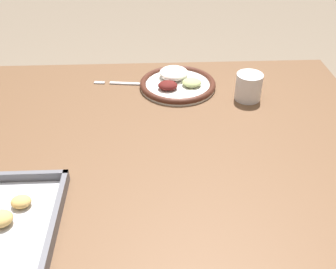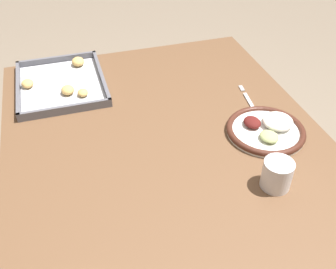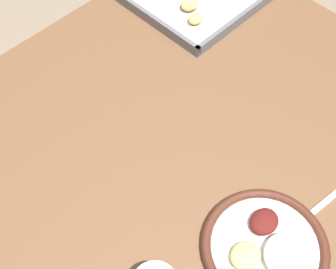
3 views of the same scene
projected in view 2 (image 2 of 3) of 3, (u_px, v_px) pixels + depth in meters
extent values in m
cube|color=brown|center=(166.00, 142.00, 1.22)|extent=(1.21, 0.98, 0.03)
cylinder|color=brown|center=(219.00, 115.00, 1.97)|extent=(0.06, 0.06, 0.72)
cylinder|color=brown|center=(38.00, 148.00, 1.77)|extent=(0.06, 0.06, 0.72)
cylinder|color=white|center=(265.00, 131.00, 1.23)|extent=(0.24, 0.24, 0.01)
torus|color=#472319|center=(266.00, 130.00, 1.22)|extent=(0.25, 0.25, 0.02)
ellipsoid|color=white|center=(278.00, 121.00, 1.23)|extent=(0.10, 0.10, 0.03)
ellipsoid|color=#511614|center=(252.00, 122.00, 1.23)|extent=(0.06, 0.05, 0.02)
ellipsoid|color=#9EAD6B|center=(269.00, 137.00, 1.18)|extent=(0.06, 0.06, 0.02)
cube|color=silver|center=(252.00, 106.00, 1.34)|extent=(0.16, 0.03, 0.00)
cylinder|color=silver|center=(243.00, 88.00, 1.43)|extent=(0.04, 0.01, 0.00)
cylinder|color=silver|center=(242.00, 88.00, 1.43)|extent=(0.04, 0.01, 0.00)
cylinder|color=silver|center=(241.00, 88.00, 1.43)|extent=(0.04, 0.01, 0.00)
cylinder|color=silver|center=(240.00, 88.00, 1.43)|extent=(0.04, 0.01, 0.00)
cube|color=#595960|center=(62.00, 86.00, 1.44)|extent=(0.37, 0.31, 0.01)
cube|color=silver|center=(61.00, 85.00, 1.44)|extent=(0.34, 0.29, 0.00)
cube|color=#595960|center=(102.00, 76.00, 1.47)|extent=(0.37, 0.01, 0.02)
cube|color=#595960|center=(18.00, 88.00, 1.40)|extent=(0.37, 0.01, 0.02)
cube|color=#595960|center=(65.00, 109.00, 1.30)|extent=(0.01, 0.31, 0.02)
cube|color=#595960|center=(57.00, 59.00, 1.57)|extent=(0.01, 0.31, 0.02)
ellipsoid|color=tan|center=(83.00, 93.00, 1.37)|extent=(0.04, 0.04, 0.02)
ellipsoid|color=tan|center=(27.00, 83.00, 1.42)|extent=(0.05, 0.04, 0.03)
ellipsoid|color=tan|center=(78.00, 62.00, 1.54)|extent=(0.06, 0.05, 0.03)
ellipsoid|color=tan|center=(68.00, 90.00, 1.38)|extent=(0.05, 0.04, 0.03)
cylinder|color=white|center=(277.00, 174.00, 1.03)|extent=(0.08, 0.08, 0.08)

